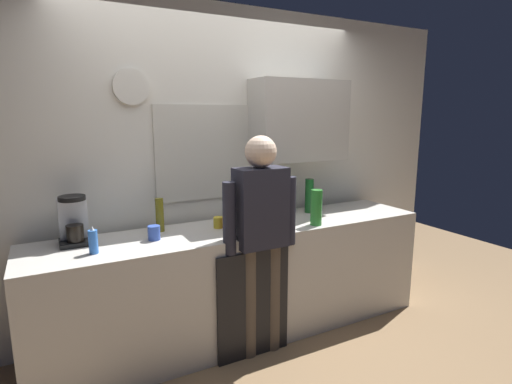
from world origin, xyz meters
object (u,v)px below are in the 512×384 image
at_px(bottle_green_wine, 309,196).
at_px(dish_soap, 93,241).
at_px(bottle_red_vinegar, 231,215).
at_px(person_at_sink, 261,229).
at_px(bottle_clear_soda, 316,207).
at_px(cup_blue_mug, 154,233).
at_px(mixing_bowl, 263,214).
at_px(bottle_dark_sauce, 285,205).
at_px(bottle_olive_oil, 160,215).
at_px(cup_white_mug, 227,218).
at_px(cup_yellow_cup, 218,222).
at_px(coffee_maker, 74,222).

relative_size(bottle_green_wine, dish_soap, 1.67).
distance_m(bottle_red_vinegar, person_at_sink, 0.30).
height_order(bottle_red_vinegar, bottle_clear_soda, bottle_clear_soda).
xyz_separation_m(bottle_clear_soda, person_at_sink, (-0.54, -0.08, -0.08)).
bearing_deg(cup_blue_mug, mixing_bowl, 8.97).
relative_size(bottle_dark_sauce, cup_blue_mug, 1.80).
xyz_separation_m(bottle_red_vinegar, bottle_green_wine, (0.83, 0.16, 0.04)).
distance_m(bottle_red_vinegar, bottle_olive_oil, 0.52).
bearing_deg(cup_white_mug, dish_soap, -166.88).
relative_size(bottle_green_wine, cup_yellow_cup, 3.53).
relative_size(bottle_red_vinegar, bottle_dark_sauce, 1.22).
relative_size(bottle_olive_oil, bottle_clear_soda, 0.89).
bearing_deg(bottle_olive_oil, person_at_sink, -39.23).
distance_m(coffee_maker, person_at_sink, 1.26).
xyz_separation_m(bottle_dark_sauce, dish_soap, (-1.58, -0.28, -0.01)).
distance_m(bottle_dark_sauce, dish_soap, 1.60).
bearing_deg(bottle_red_vinegar, cup_white_mug, 75.66).
bearing_deg(person_at_sink, dish_soap, 155.89).
bearing_deg(dish_soap, cup_yellow_cup, 10.56).
bearing_deg(cup_blue_mug, bottle_green_wine, 6.04).
relative_size(coffee_maker, bottle_green_wine, 1.10).
distance_m(cup_blue_mug, person_at_sink, 0.74).
relative_size(cup_yellow_cup, person_at_sink, 0.05).
distance_m(bottle_clear_soda, bottle_dark_sauce, 0.39).
bearing_deg(bottle_dark_sauce, mixing_bowl, -172.99).
relative_size(bottle_red_vinegar, bottle_green_wine, 0.73).
distance_m(cup_blue_mug, cup_white_mug, 0.63).
height_order(bottle_red_vinegar, dish_soap, bottle_red_vinegar).
height_order(coffee_maker, bottle_green_wine, coffee_maker).
distance_m(coffee_maker, bottle_dark_sauce, 1.67).
xyz_separation_m(bottle_olive_oil, bottle_clear_soda, (1.13, -0.40, 0.02)).
relative_size(coffee_maker, person_at_sink, 0.21).
bearing_deg(bottle_dark_sauce, cup_white_mug, -175.93).
bearing_deg(mixing_bowl, bottle_dark_sauce, 7.01).
xyz_separation_m(bottle_red_vinegar, bottle_clear_soda, (0.64, -0.20, 0.03)).
bearing_deg(bottle_green_wine, coffee_maker, 179.04).
xyz_separation_m(bottle_red_vinegar, person_at_sink, (0.10, -0.28, -0.05)).
xyz_separation_m(bottle_green_wine, cup_yellow_cup, (-0.90, -0.08, -0.11)).
distance_m(coffee_maker, dish_soap, 0.30).
bearing_deg(bottle_dark_sauce, bottle_green_wine, -7.12).
bearing_deg(bottle_clear_soda, coffee_maker, 167.08).
height_order(bottle_red_vinegar, cup_blue_mug, bottle_red_vinegar).
bearing_deg(bottle_dark_sauce, bottle_red_vinegar, -162.61).
distance_m(bottle_green_wine, dish_soap, 1.83).
bearing_deg(bottle_clear_soda, bottle_green_wine, 62.55).
bearing_deg(bottle_dark_sauce, coffee_maker, 179.90).
xyz_separation_m(bottle_green_wine, mixing_bowl, (-0.46, 0.00, -0.11)).
relative_size(cup_blue_mug, cup_white_mug, 1.05).
bearing_deg(mixing_bowl, cup_yellow_cup, -169.80).
bearing_deg(cup_blue_mug, dish_soap, -166.13).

